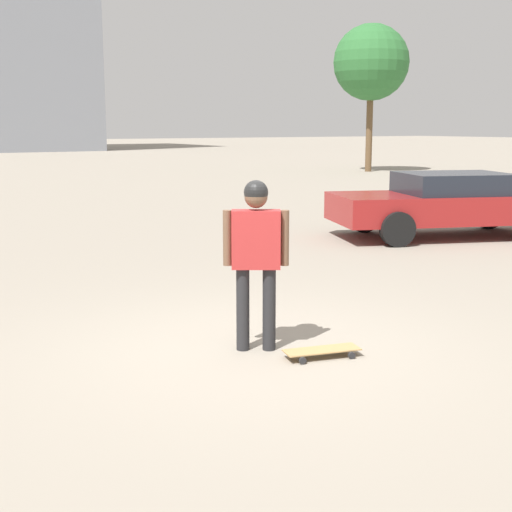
% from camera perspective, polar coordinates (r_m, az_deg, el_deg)
% --- Properties ---
extents(ground_plane, '(220.00, 220.00, 0.00)m').
position_cam_1_polar(ground_plane, '(7.23, 0.00, -7.49)').
color(ground_plane, gray).
extents(person, '(0.56, 0.42, 1.70)m').
position_cam_1_polar(person, '(6.98, 0.00, 0.71)').
color(person, '#262628').
rests_on(person, ground_plane).
extents(skateboard, '(0.78, 0.42, 0.08)m').
position_cam_1_polar(skateboard, '(7.00, 5.30, -7.55)').
color(skateboard, tan).
rests_on(skateboard, ground_plane).
extents(car_parked_near, '(4.95, 3.36, 1.29)m').
position_cam_1_polar(car_parked_near, '(14.84, 15.16, 4.14)').
color(car_parked_near, maroon).
rests_on(car_parked_near, ground_plane).
extents(tree_distant, '(3.62, 3.62, 7.00)m').
position_cam_1_polar(tree_distant, '(35.66, 9.20, 15.01)').
color(tree_distant, brown).
rests_on(tree_distant, ground_plane).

